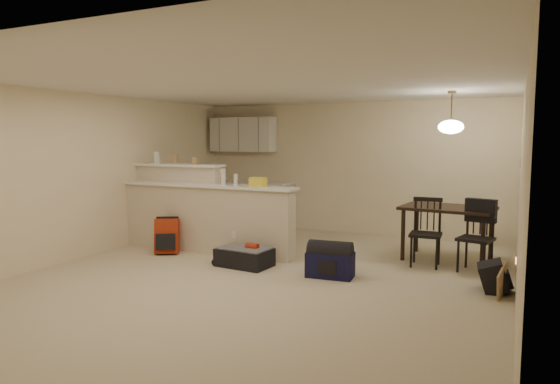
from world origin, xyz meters
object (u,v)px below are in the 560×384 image
Objects in this scene: red_backpack at (167,236)px; navy_duffel at (330,265)px; pendant_lamp at (451,126)px; dining_chair_near at (426,233)px; dining_table at (448,213)px; dining_chair_far at (476,237)px; black_daypack at (493,277)px; suitcase at (244,257)px.

navy_duffel is at bearing -32.80° from red_backpack.
red_backpack is (-4.06, -1.44, -1.72)m from pendant_lamp.
pendant_lamp is 0.64× the size of dining_chair_near.
dining_table is at bearing 62.48° from dining_chair_near.
dining_chair_far is at bearing -5.95° from dining_chair_near.
navy_duffel is (-1.26, -1.61, -0.54)m from dining_table.
dining_chair_far is (0.66, -0.03, -0.00)m from dining_chair_near.
black_daypack is at bearing -56.52° from dining_table.
dining_chair_near is at bearing 30.30° from suitcase.
dining_chair_near reaches higher than suitcase.
dining_chair_far is at bearing 27.08° from navy_duffel.
dining_table is 4.32m from red_backpack.
dining_table is 1.63m from black_daypack.
dining_table is 2.22× the size of pendant_lamp.
dining_chair_far is (0.43, -0.54, -0.22)m from dining_table.
suitcase is at bearing -146.34° from dining_chair_far.
dining_chair_near is at bearing 42.13° from black_daypack.
dining_chair_near reaches higher than dining_table.
black_daypack is (0.70, -1.37, -0.54)m from dining_table.
dining_chair_far is 1.61× the size of navy_duffel.
dining_chair_near is 1.55m from navy_duffel.
suitcase is 3.27m from black_daypack.
dining_chair_near is (-0.23, -0.50, -0.22)m from dining_table.
black_daypack is (4.76, 0.07, -0.10)m from red_backpack.
black_daypack is at bearing -62.79° from pendant_lamp.
pendant_lamp is 4.63m from red_backpack.
suitcase is 1.52m from red_backpack.
suitcase is 1.29m from navy_duffel.
pendant_lamp is at bearing 142.83° from dining_chair_far.
suitcase is at bearing -147.78° from pendant_lamp.
red_backpack is 4.76m from black_daypack.
dining_chair_near reaches higher than navy_duffel.
pendant_lamp is at bearing 62.48° from dining_chair_near.
black_daypack is at bearing 9.14° from suitcase.
black_daypack is (3.26, 0.24, 0.04)m from suitcase.
dining_chair_far is 2.03m from navy_duffel.
navy_duffel is (-1.26, -1.61, -1.83)m from pendant_lamp.
navy_duffel is at bearing -121.69° from dining_table.
navy_duffel reaches higher than suitcase.
pendant_lamp is 1.59× the size of black_daypack.
dining_table is 2.29× the size of navy_duffel.
pendant_lamp is 3.55m from suitcase.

